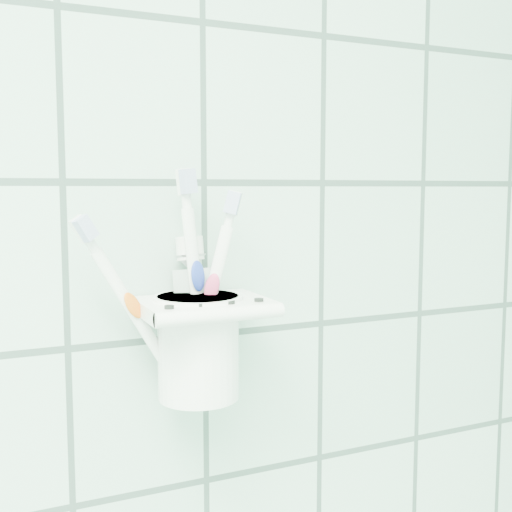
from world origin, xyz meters
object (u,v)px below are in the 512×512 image
Objects in this scene: cup at (198,343)px; toothbrush_pink at (179,288)px; holder_bracket at (203,308)px; toothbrush_orange at (188,287)px; toothbrush_blue at (206,277)px; toothpaste_tube at (200,300)px.

toothbrush_pink reaches higher than cup.
toothbrush_pink is at bearing 145.72° from holder_bracket.
holder_bracket is at bearing -45.83° from cup.
toothbrush_pink and toothbrush_orange have the same top height.
toothbrush_orange is at bearing 119.14° from cup.
toothbrush_blue reaches higher than toothpaste_tube.
toothpaste_tube reaches higher than cup.
toothbrush_pink reaches higher than toothpaste_tube.
toothbrush_pink is 1.25× the size of toothpaste_tube.
toothpaste_tube is at bearing -24.83° from toothbrush_pink.
toothbrush_blue is (0.01, 0.01, 0.06)m from cup.
toothbrush_pink is 0.89× the size of toothbrush_blue.
holder_bracket and cup have the same top height.
toothbrush_blue reaches higher than holder_bracket.
toothpaste_tube is at bearing 149.19° from toothbrush_blue.
holder_bracket is at bearing -135.75° from toothbrush_blue.
toothbrush_pink is 0.01m from toothbrush_orange.
holder_bracket is 0.02m from toothbrush_orange.
toothbrush_orange is 0.02m from toothpaste_tube.
holder_bracket is 0.03m from toothbrush_blue.
toothbrush_orange reaches higher than cup.
holder_bracket is at bearing -80.14° from toothpaste_tube.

